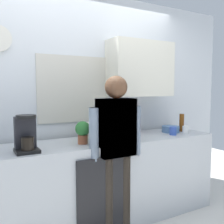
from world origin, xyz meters
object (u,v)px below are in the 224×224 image
object	(u,v)px
cup_blue_mug	(173,131)
cup_white_mug	(186,130)
coffee_maker	(26,135)
bottle_clear_soda	(104,127)
dish_soap	(110,135)
cup_yellow_cup	(83,136)
potted_plant	(83,131)
bottle_red_vinegar	(138,124)
mixing_bowl	(171,129)
person_guest	(116,142)
storage_canister	(87,130)
bottle_amber_beer	(182,123)
person_at_sink	(116,142)

from	to	relation	value
cup_blue_mug	cup_white_mug	bearing A→B (deg)	-0.33
cup_blue_mug	coffee_maker	bearing A→B (deg)	179.37
bottle_clear_soda	dish_soap	size ratio (longest dim) A/B	1.56
dish_soap	cup_blue_mug	bearing A→B (deg)	0.25
cup_yellow_cup	potted_plant	bearing A→B (deg)	-114.53
bottle_red_vinegar	cup_yellow_cup	world-z (taller)	bottle_red_vinegar
coffee_maker	mixing_bowl	xyz separation A→B (m)	(1.81, 0.14, -0.11)
bottle_clear_soda	cup_yellow_cup	xyz separation A→B (m)	(-0.22, 0.06, -0.10)
person_guest	storage_canister	bearing A→B (deg)	-83.09
bottle_amber_beer	dish_soap	xyz separation A→B (m)	(-1.14, -0.15, -0.04)
cup_yellow_cup	dish_soap	distance (m)	0.31
cup_white_mug	storage_canister	distance (m)	1.23
cup_yellow_cup	storage_canister	distance (m)	0.18
cup_yellow_cup	person_guest	size ratio (longest dim) A/B	0.05
cup_white_mug	potted_plant	bearing A→B (deg)	176.59
bottle_clear_soda	cup_yellow_cup	distance (m)	0.25
potted_plant	person_guest	distance (m)	0.36
mixing_bowl	cup_yellow_cup	bearing A→B (deg)	176.50
mixing_bowl	dish_soap	bearing A→B (deg)	-170.39
bottle_red_vinegar	mixing_bowl	world-z (taller)	bottle_red_vinegar
coffee_maker	storage_canister	xyz separation A→B (m)	(0.74, 0.36, -0.06)
mixing_bowl	person_at_sink	distance (m)	1.04
coffee_maker	mixing_bowl	world-z (taller)	coffee_maker
bottle_clear_soda	potted_plant	xyz separation A→B (m)	(-0.29, -0.10, -0.01)
bottle_clear_soda	dish_soap	distance (m)	0.19
coffee_maker	cup_yellow_cup	distance (m)	0.68
bottle_amber_beer	cup_yellow_cup	world-z (taller)	bottle_amber_beer
cup_white_mug	person_guest	distance (m)	1.10
cup_blue_mug	bottle_clear_soda	bearing A→B (deg)	168.27
bottle_amber_beer	potted_plant	size ratio (longest dim) A/B	1.00
cup_yellow_cup	mixing_bowl	world-z (taller)	cup_yellow_cup
mixing_bowl	person_at_sink	bearing A→B (deg)	-162.42
coffee_maker	potted_plant	xyz separation A→B (m)	(0.56, 0.06, -0.01)
cup_blue_mug	cup_white_mug	xyz separation A→B (m)	(0.21, -0.00, -0.00)
cup_white_mug	person_guest	xyz separation A→B (m)	(-1.09, -0.15, -0.02)
coffee_maker	potted_plant	distance (m)	0.57
cup_blue_mug	storage_canister	distance (m)	1.03
coffee_maker	cup_white_mug	bearing A→B (deg)	-0.60
dish_soap	storage_canister	world-z (taller)	dish_soap
cup_blue_mug	bottle_amber_beer	bearing A→B (deg)	27.17
mixing_bowl	storage_canister	world-z (taller)	storage_canister
bottle_red_vinegar	cup_blue_mug	bearing A→B (deg)	-55.70
bottle_clear_soda	cup_white_mug	distance (m)	1.07
cup_yellow_cup	mixing_bowl	size ratio (longest dim) A/B	0.39
bottle_amber_beer	cup_blue_mug	world-z (taller)	bottle_amber_beer
mixing_bowl	coffee_maker	bearing A→B (deg)	-175.50
mixing_bowl	potted_plant	size ratio (longest dim) A/B	0.96
bottle_amber_beer	coffee_maker	bearing A→B (deg)	-176.39
coffee_maker	potted_plant	size ratio (longest dim) A/B	1.43
cup_white_mug	cup_yellow_cup	bearing A→B (deg)	169.57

